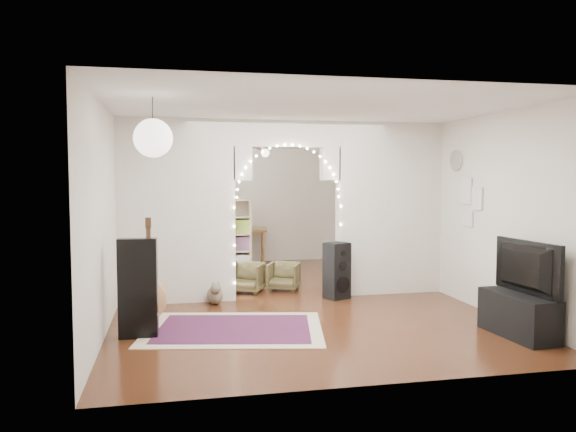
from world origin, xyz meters
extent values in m
plane|color=black|center=(0.00, 0.00, 0.00)|extent=(7.50, 7.50, 0.00)
cube|color=white|center=(0.00, 0.00, 2.70)|extent=(5.00, 7.50, 0.02)
cube|color=silver|center=(0.00, 3.75, 1.35)|extent=(5.00, 0.02, 2.70)
cube|color=silver|center=(0.00, -3.75, 1.35)|extent=(5.00, 0.02, 2.70)
cube|color=silver|center=(-2.50, 0.00, 1.35)|extent=(0.02, 7.50, 2.70)
cube|color=silver|center=(2.50, 0.00, 1.35)|extent=(0.02, 7.50, 2.70)
cube|color=silver|center=(-1.65, 0.00, 1.35)|extent=(1.70, 0.20, 2.70)
cube|color=silver|center=(1.65, 0.00, 1.35)|extent=(1.70, 0.20, 2.70)
cube|color=silver|center=(0.00, 0.00, 2.50)|extent=(1.60, 0.20, 0.40)
cube|color=white|center=(-2.47, 1.80, 1.50)|extent=(0.04, 1.20, 1.40)
cylinder|color=white|center=(2.48, -0.60, 2.10)|extent=(0.03, 0.31, 0.31)
sphere|color=white|center=(-1.90, -2.40, 2.25)|extent=(0.40, 0.40, 0.40)
cube|color=maroon|center=(-1.00, -1.66, 0.01)|extent=(2.40, 1.99, 0.02)
cube|color=black|center=(-2.11, -1.79, 0.58)|extent=(0.45, 0.18, 1.15)
ellipsoid|color=tan|center=(-2.02, -0.99, 0.47)|extent=(0.48, 0.29, 0.54)
cube|color=black|center=(-2.02, -0.99, 0.93)|extent=(0.06, 0.05, 0.62)
cube|color=black|center=(-2.02, -0.99, 1.26)|extent=(0.07, 0.05, 0.14)
ellipsoid|color=brown|center=(-1.12, -0.25, 0.13)|extent=(0.23, 0.36, 0.26)
sphere|color=brown|center=(-1.12, -0.40, 0.26)|extent=(0.15, 0.15, 0.15)
cone|color=brown|center=(-1.16, -0.40, 0.33)|extent=(0.05, 0.05, 0.05)
cone|color=brown|center=(-1.09, -0.40, 0.33)|extent=(0.05, 0.05, 0.05)
cylinder|color=brown|center=(-1.12, -0.05, 0.04)|extent=(0.04, 0.24, 0.08)
cube|color=black|center=(0.72, -0.25, 0.43)|extent=(0.42, 0.40, 0.86)
cylinder|color=black|center=(0.78, -0.39, 0.24)|extent=(0.23, 0.12, 0.25)
cylinder|color=black|center=(0.78, -0.39, 0.52)|extent=(0.13, 0.07, 0.13)
cylinder|color=black|center=(0.78, -0.39, 0.71)|extent=(0.08, 0.05, 0.08)
cube|color=black|center=(2.20, -2.64, 0.25)|extent=(0.48, 1.03, 0.50)
imported|color=black|center=(2.20, -2.64, 0.81)|extent=(0.22, 1.08, 0.62)
cube|color=#C0AF8B|center=(-0.85, 2.82, 0.71)|extent=(1.40, 0.45, 1.41)
cube|color=brown|center=(-0.33, 3.50, 0.73)|extent=(1.30, 0.95, 0.05)
cylinder|color=brown|center=(-0.89, 3.25, 0.35)|extent=(0.05, 0.05, 0.70)
cylinder|color=brown|center=(0.14, 3.11, 0.35)|extent=(0.05, 0.05, 0.70)
cylinder|color=brown|center=(-0.81, 3.89, 0.35)|extent=(0.05, 0.05, 0.70)
cylinder|color=brown|center=(0.22, 3.75, 0.35)|extent=(0.05, 0.05, 0.70)
imported|color=white|center=(-0.33, 3.50, 0.85)|extent=(0.21, 0.21, 0.19)
imported|color=brown|center=(0.06, 0.54, 0.23)|extent=(0.64, 0.65, 0.45)
imported|color=brown|center=(-0.56, 0.49, 0.24)|extent=(0.67, 0.68, 0.48)
camera|label=1|loc=(-1.72, -8.36, 1.85)|focal=35.00mm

